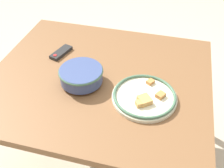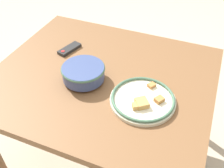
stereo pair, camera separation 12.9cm
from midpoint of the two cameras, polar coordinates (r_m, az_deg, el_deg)
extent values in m
plane|color=#B7A88E|center=(1.94, -4.06, -14.52)|extent=(8.00, 8.00, 0.00)
cube|color=brown|center=(1.43, -5.35, 1.00)|extent=(1.18, 1.01, 0.04)
cylinder|color=brown|center=(2.13, -14.25, 3.45)|extent=(0.06, 0.06, 0.66)
cylinder|color=brown|center=(1.93, 14.34, -1.32)|extent=(0.06, 0.06, 0.66)
cylinder|color=#384775|center=(1.38, -9.25, 0.41)|extent=(0.10, 0.10, 0.02)
cylinder|color=#384775|center=(1.35, -9.45, 1.81)|extent=(0.22, 0.22, 0.07)
cylinder|color=#C67A33|center=(1.35, -9.42, 1.63)|extent=(0.20, 0.20, 0.06)
torus|color=#42664C|center=(1.33, -9.58, 2.71)|extent=(0.23, 0.23, 0.01)
cylinder|color=beige|center=(1.28, 4.17, -3.07)|extent=(0.32, 0.32, 0.02)
torus|color=#42664C|center=(1.26, 4.20, -2.55)|extent=(0.31, 0.31, 0.01)
cube|color=tan|center=(1.23, 4.14, -3.65)|extent=(0.08, 0.08, 0.03)
cube|color=#B2753D|center=(1.34, 5.64, 0.34)|extent=(0.04, 0.05, 0.02)
cube|color=tan|center=(1.22, 3.63, -4.29)|extent=(0.07, 0.06, 0.02)
cube|color=#B2753D|center=(1.27, 7.68, -2.56)|extent=(0.05, 0.05, 0.02)
cube|color=black|center=(1.61, -13.31, 6.62)|extent=(0.10, 0.16, 0.02)
cylinder|color=red|center=(1.57, -14.63, 5.98)|extent=(0.02, 0.02, 0.00)
camera|label=1|loc=(0.06, -92.87, -2.54)|focal=42.00mm
camera|label=2|loc=(0.06, 87.13, 2.54)|focal=42.00mm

